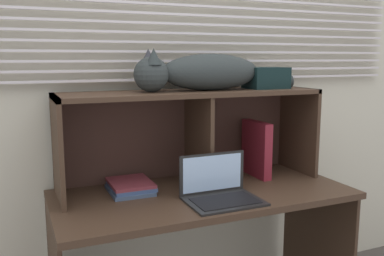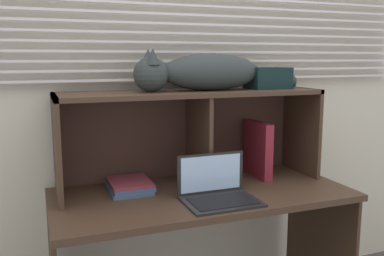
# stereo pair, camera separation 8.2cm
# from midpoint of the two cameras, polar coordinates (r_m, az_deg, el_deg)

# --- Properties ---
(back_panel_with_blinds) EXTENTS (4.40, 0.08, 2.50)m
(back_panel_with_blinds) POSITION_cam_midpoint_polar(r_m,az_deg,el_deg) (2.23, -0.93, 7.52)
(back_panel_with_blinds) COLOR beige
(back_panel_with_blinds) RESTS_ON ground
(desk) EXTENTS (1.38, 0.63, 0.71)m
(desk) POSITION_cam_midpoint_polar(r_m,az_deg,el_deg) (2.05, 2.59, -12.29)
(desk) COLOR #402D20
(desk) RESTS_ON ground
(hutch_shelf_unit) EXTENTS (1.29, 0.34, 0.46)m
(hutch_shelf_unit) POSITION_cam_midpoint_polar(r_m,az_deg,el_deg) (2.08, 0.91, 1.20)
(hutch_shelf_unit) COLOR #402D20
(hutch_shelf_unit) RESTS_ON desk
(cat) EXTENTS (0.86, 0.20, 0.20)m
(cat) POSITION_cam_midpoint_polar(r_m,az_deg,el_deg) (2.05, 2.55, 7.53)
(cat) COLOR #2D3434
(cat) RESTS_ON hutch_shelf_unit
(laptop) EXTENTS (0.32, 0.24, 0.19)m
(laptop) POSITION_cam_midpoint_polar(r_m,az_deg,el_deg) (1.88, 4.79, -8.62)
(laptop) COLOR black
(laptop) RESTS_ON desk
(binder_upright) EXTENTS (0.05, 0.23, 0.29)m
(binder_upright) POSITION_cam_midpoint_polar(r_m,az_deg,el_deg) (2.24, 9.95, -2.87)
(binder_upright) COLOR maroon
(binder_upright) RESTS_ON desk
(book_stack) EXTENTS (0.20, 0.24, 0.05)m
(book_stack) POSITION_cam_midpoint_polar(r_m,az_deg,el_deg) (2.02, -7.28, -7.76)
(book_stack) COLOR #415572
(book_stack) RESTS_ON desk
(storage_box) EXTENTS (0.20, 0.16, 0.11)m
(storage_box) POSITION_cam_midpoint_polar(r_m,az_deg,el_deg) (2.22, 11.27, 6.66)
(storage_box) COLOR black
(storage_box) RESTS_ON hutch_shelf_unit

